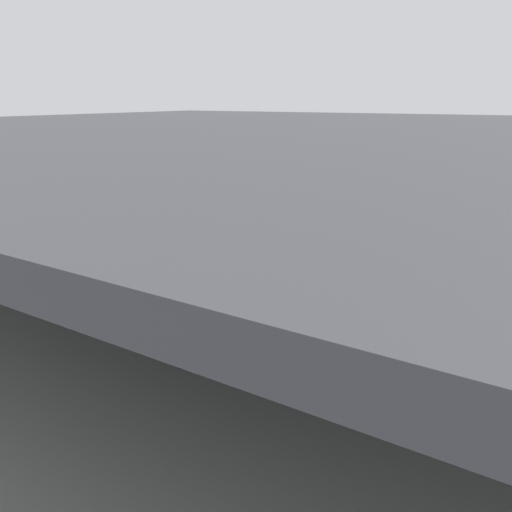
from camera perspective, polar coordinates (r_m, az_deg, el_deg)
ground_plane at (r=50.01m, az=2.33°, el=-3.66°), size 110.00×110.00×0.00m
hangar_structure at (r=58.95m, az=9.04°, el=14.82°), size 121.00×99.00×15.92m
airplane_main at (r=54.54m, az=3.30°, el=2.13°), size 36.70×37.59×11.75m
boarding_stairs at (r=47.60m, az=-3.81°, el=-3.92°), size 4.43×2.14×4.72m
crew_worker_near_nose at (r=40.08m, az=-12.27°, el=-8.52°), size 0.39×0.45×1.65m
crew_worker_by_stairs at (r=45.84m, az=-4.93°, el=-4.62°), size 0.52×0.34×1.61m
traffic_cone_orange at (r=39.74m, az=-10.82°, el=-9.72°), size 0.36×0.36×0.60m
baggage_tug at (r=58.31m, az=14.11°, el=-0.39°), size 1.65×2.39×0.90m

